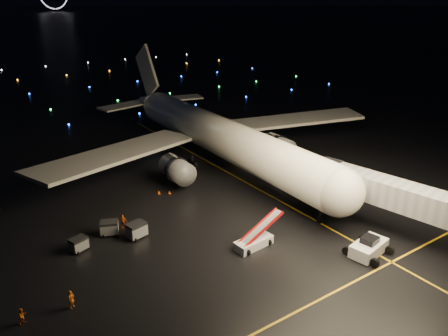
{
  "coord_description": "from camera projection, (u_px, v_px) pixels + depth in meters",
  "views": [
    {
      "loc": [
        -24.9,
        -32.25,
        26.51
      ],
      "look_at": [
        5.52,
        12.0,
        5.0
      ],
      "focal_mm": 35.0,
      "sensor_mm": 36.0,
      "label": 1
    }
  ],
  "objects": [
    {
      "name": "baggage_cart_1",
      "position": [
        109.0,
        228.0,
        51.34
      ],
      "size": [
        2.44,
        2.13,
        1.73
      ],
      "primitive_type": "cube",
      "rotation": [
        0.0,
        0.0,
        -0.42
      ],
      "color": "gray",
      "rests_on": "ground"
    },
    {
      "name": "crew_a",
      "position": [
        71.0,
        299.0,
        39.3
      ],
      "size": [
        0.79,
        0.73,
        1.81
      ],
      "primitive_type": "imported",
      "rotation": [
        0.0,
        0.0,
        0.62
      ],
      "color": "orange",
      "rests_on": "ground"
    },
    {
      "name": "baggage_cart_0",
      "position": [
        136.0,
        230.0,
        50.73
      ],
      "size": [
        2.45,
        1.95,
        1.85
      ],
      "primitive_type": "cube",
      "rotation": [
        0.0,
        0.0,
        0.21
      ],
      "color": "gray",
      "rests_on": "ground"
    },
    {
      "name": "taxiway_lights",
      "position": [
        28.0,
        90.0,
        128.65
      ],
      "size": [
        164.0,
        92.0,
        0.36
      ],
      "primitive_type": null,
      "color": "black",
      "rests_on": "ground"
    },
    {
      "name": "pushback_tug",
      "position": [
        369.0,
        246.0,
        47.3
      ],
      "size": [
        4.89,
        3.16,
        2.16
      ],
      "primitive_type": "cube",
      "rotation": [
        0.0,
        0.0,
        0.18
      ],
      "color": "silver",
      "rests_on": "ground"
    },
    {
      "name": "belt_loader",
      "position": [
        254.0,
        234.0,
        48.54
      ],
      "size": [
        6.85,
        2.41,
        3.25
      ],
      "primitive_type": null,
      "rotation": [
        0.0,
        0.0,
        0.09
      ],
      "color": "silver",
      "rests_on": "ground"
    },
    {
      "name": "crew_c",
      "position": [
        123.0,
        221.0,
        52.81
      ],
      "size": [
        1.06,
        1.01,
        1.77
      ],
      "primitive_type": "imported",
      "rotation": [
        0.0,
        0.0,
        -0.72
      ],
      "color": "orange",
      "rests_on": "ground"
    },
    {
      "name": "safety_cone_1",
      "position": [
        191.0,
        180.0,
        66.29
      ],
      "size": [
        0.51,
        0.51,
        0.47
      ],
      "primitive_type": "cone",
      "rotation": [
        0.0,
        0.0,
        -0.3
      ],
      "color": "#F5510B",
      "rests_on": "ground"
    },
    {
      "name": "crew_b",
      "position": [
        23.0,
        316.0,
        37.45
      ],
      "size": [
        0.93,
        0.84,
        1.55
      ],
      "primitive_type": "imported",
      "rotation": [
        0.0,
        0.0,
        0.41
      ],
      "color": "orange",
      "rests_on": "ground"
    },
    {
      "name": "baggage_cart_2",
      "position": [
        79.0,
        244.0,
        48.17
      ],
      "size": [
        2.13,
        1.78,
        1.55
      ],
      "primitive_type": "cube",
      "rotation": [
        0.0,
        0.0,
        0.32
      ],
      "color": "gray",
      "rests_on": "ground"
    },
    {
      "name": "safety_cone_2",
      "position": [
        159.0,
        192.0,
        62.07
      ],
      "size": [
        0.52,
        0.52,
        0.54
      ],
      "primitive_type": "cone",
      "rotation": [
        0.0,
        0.0,
        0.1
      ],
      "color": "#F5510B",
      "rests_on": "ground"
    },
    {
      "name": "airliner",
      "position": [
        209.0,
        111.0,
        71.46
      ],
      "size": [
        61.59,
        58.63,
        17.12
      ],
      "primitive_type": null,
      "rotation": [
        0.0,
        0.0,
        -0.02
      ],
      "color": "silver",
      "rests_on": "ground"
    },
    {
      "name": "safety_cone_0",
      "position": [
        169.0,
        192.0,
        62.1
      ],
      "size": [
        0.49,
        0.49,
        0.44
      ],
      "primitive_type": "cone",
      "rotation": [
        0.0,
        0.0,
        -0.31
      ],
      "color": "#F5510B",
      "rests_on": "ground"
    },
    {
      "name": "lane_cross",
      "position": [
        268.0,
        327.0,
        37.34
      ],
      "size": [
        60.0,
        0.25,
        0.02
      ],
      "primitive_type": "cube",
      "color": "gold",
      "rests_on": "ground"
    },
    {
      "name": "lane_centre",
      "position": [
        248.0,
        184.0,
        65.41
      ],
      "size": [
        0.25,
        80.0,
        0.02
      ],
      "primitive_type": "cube",
      "color": "gold",
      "rests_on": "ground"
    }
  ]
}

